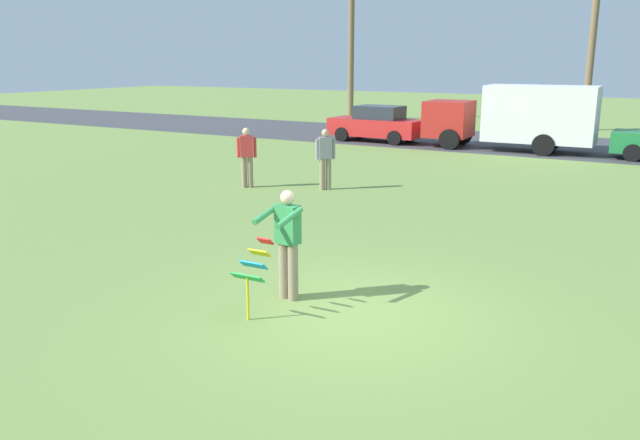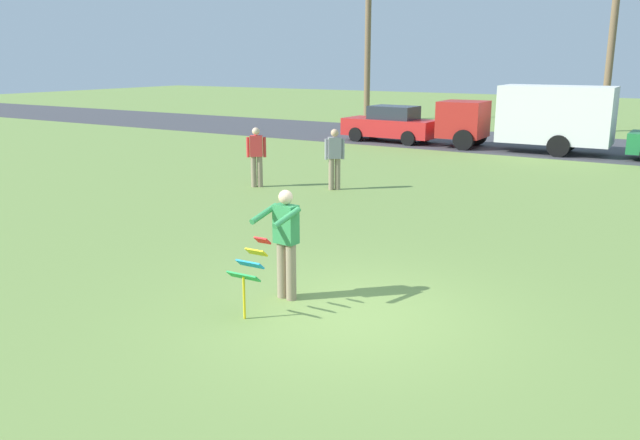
{
  "view_description": "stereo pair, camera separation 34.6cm",
  "coord_description": "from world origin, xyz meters",
  "px_view_note": "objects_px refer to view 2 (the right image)",
  "views": [
    {
      "loc": [
        3.95,
        -7.95,
        3.65
      ],
      "look_at": [
        -1.13,
        1.07,
        1.05
      ],
      "focal_mm": 36.2,
      "sensor_mm": 36.0,
      "label": 1
    },
    {
      "loc": [
        4.25,
        -7.78,
        3.65
      ],
      "look_at": [
        -1.13,
        1.07,
        1.05
      ],
      "focal_mm": 36.2,
      "sensor_mm": 36.0,
      "label": 2
    }
  ],
  "objects_px": {
    "person_kite_flyer": "(285,240)",
    "parked_car_red": "(391,125)",
    "person_walker_near": "(256,155)",
    "parked_truck_red_cab": "(534,116)",
    "kite_held": "(250,266)",
    "person_walker_far": "(335,157)"
  },
  "relations": [
    {
      "from": "person_kite_flyer",
      "to": "parked_car_red",
      "type": "xyz_separation_m",
      "value": [
        -6.96,
        18.61,
        -0.18
      ]
    },
    {
      "from": "person_walker_near",
      "to": "parked_truck_red_cab",
      "type": "bearing_deg",
      "value": 66.34
    },
    {
      "from": "kite_held",
      "to": "parked_car_red",
      "type": "distance_m",
      "value": 20.61
    },
    {
      "from": "kite_held",
      "to": "person_walker_far",
      "type": "bearing_deg",
      "value": 112.62
    },
    {
      "from": "person_kite_flyer",
      "to": "person_walker_near",
      "type": "xyz_separation_m",
      "value": [
        -5.81,
        7.04,
        -0.02
      ]
    },
    {
      "from": "kite_held",
      "to": "person_walker_near",
      "type": "height_order",
      "value": "person_walker_near"
    },
    {
      "from": "parked_car_red",
      "to": "person_walker_far",
      "type": "relative_size",
      "value": 2.46
    },
    {
      "from": "person_kite_flyer",
      "to": "person_walker_far",
      "type": "height_order",
      "value": "same"
    },
    {
      "from": "person_walker_near",
      "to": "person_walker_far",
      "type": "distance_m",
      "value": 2.29
    },
    {
      "from": "parked_car_red",
      "to": "parked_truck_red_cab",
      "type": "relative_size",
      "value": 0.63
    },
    {
      "from": "person_walker_far",
      "to": "person_kite_flyer",
      "type": "bearing_deg",
      "value": -64.95
    },
    {
      "from": "parked_truck_red_cab",
      "to": "person_walker_near",
      "type": "bearing_deg",
      "value": -113.66
    },
    {
      "from": "kite_held",
      "to": "parked_car_red",
      "type": "relative_size",
      "value": 0.26
    },
    {
      "from": "person_kite_flyer",
      "to": "parked_truck_red_cab",
      "type": "xyz_separation_m",
      "value": [
        -0.75,
        18.61,
        0.46
      ]
    },
    {
      "from": "kite_held",
      "to": "person_kite_flyer",
      "type": "bearing_deg",
      "value": 85.66
    },
    {
      "from": "parked_car_red",
      "to": "person_walker_far",
      "type": "distance_m",
      "value": 11.23
    },
    {
      "from": "person_kite_flyer",
      "to": "parked_truck_red_cab",
      "type": "bearing_deg",
      "value": 92.3
    },
    {
      "from": "person_kite_flyer",
      "to": "kite_held",
      "type": "relative_size",
      "value": 1.55
    },
    {
      "from": "parked_car_red",
      "to": "person_walker_far",
      "type": "bearing_deg",
      "value": -72.99
    },
    {
      "from": "kite_held",
      "to": "person_walker_far",
      "type": "xyz_separation_m",
      "value": [
        -3.62,
        8.68,
        0.19
      ]
    },
    {
      "from": "person_walker_far",
      "to": "person_walker_near",
      "type": "bearing_deg",
      "value": -158.85
    },
    {
      "from": "parked_truck_red_cab",
      "to": "person_walker_near",
      "type": "relative_size",
      "value": 3.9
    }
  ]
}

